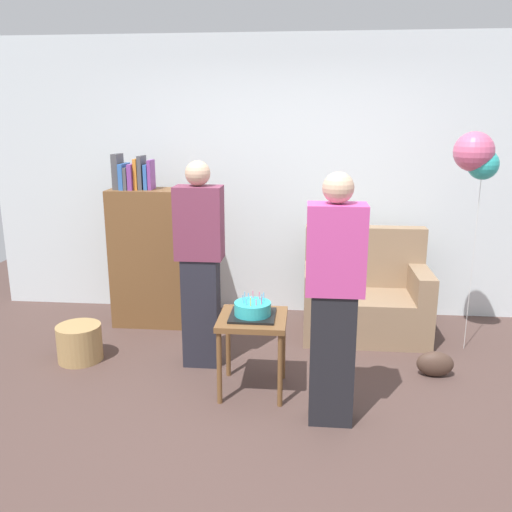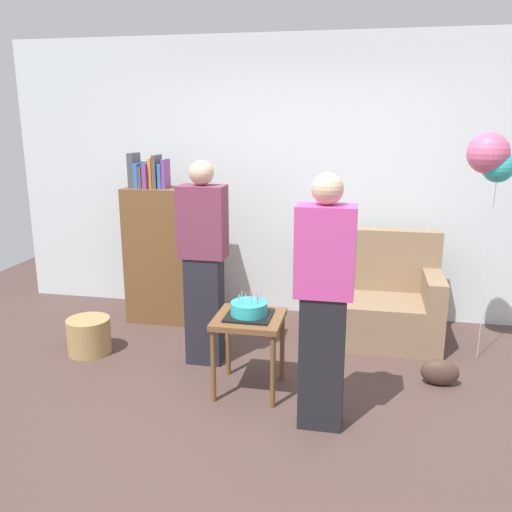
{
  "view_description": "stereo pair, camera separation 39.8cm",
  "coord_description": "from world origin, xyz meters",
  "px_view_note": "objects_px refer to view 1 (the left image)",
  "views": [
    {
      "loc": [
        0.19,
        -3.31,
        1.94
      ],
      "look_at": [
        -0.18,
        0.53,
        0.95
      ],
      "focal_mm": 38.04,
      "sensor_mm": 36.0,
      "label": 1
    },
    {
      "loc": [
        0.58,
        -3.25,
        1.94
      ],
      "look_at": [
        -0.18,
        0.53,
        0.95
      ],
      "focal_mm": 38.04,
      "sensor_mm": 36.0,
      "label": 2
    }
  ],
  "objects_px": {
    "couch": "(365,298)",
    "side_table": "(253,328)",
    "wicker_basket": "(80,343)",
    "handbag": "(435,364)",
    "balloon_bunch": "(477,156)",
    "person_blowing_candles": "(200,264)",
    "birthday_cake": "(253,310)",
    "bookshelf": "(155,255)",
    "person_holding_cake": "(334,300)"
  },
  "relations": [
    {
      "from": "couch",
      "to": "side_table",
      "type": "bearing_deg",
      "value": -127.72
    },
    {
      "from": "wicker_basket",
      "to": "handbag",
      "type": "relative_size",
      "value": 1.29
    },
    {
      "from": "balloon_bunch",
      "to": "person_blowing_candles",
      "type": "bearing_deg",
      "value": -167.64
    },
    {
      "from": "side_table",
      "to": "birthday_cake",
      "type": "distance_m",
      "value": 0.14
    },
    {
      "from": "birthday_cake",
      "to": "person_blowing_candles",
      "type": "relative_size",
      "value": 0.2
    },
    {
      "from": "bookshelf",
      "to": "person_blowing_candles",
      "type": "height_order",
      "value": "person_blowing_candles"
    },
    {
      "from": "side_table",
      "to": "person_blowing_candles",
      "type": "xyz_separation_m",
      "value": [
        -0.45,
        0.41,
        0.35
      ]
    },
    {
      "from": "birthday_cake",
      "to": "person_blowing_candles",
      "type": "distance_m",
      "value": 0.64
    },
    {
      "from": "person_blowing_candles",
      "to": "person_holding_cake",
      "type": "height_order",
      "value": "same"
    },
    {
      "from": "couch",
      "to": "person_blowing_candles",
      "type": "bearing_deg",
      "value": -150.53
    },
    {
      "from": "couch",
      "to": "side_table",
      "type": "xyz_separation_m",
      "value": [
        -0.91,
        -1.17,
        0.15
      ]
    },
    {
      "from": "birthday_cake",
      "to": "wicker_basket",
      "type": "height_order",
      "value": "birthday_cake"
    },
    {
      "from": "couch",
      "to": "balloon_bunch",
      "type": "bearing_deg",
      "value": -21.18
    },
    {
      "from": "person_holding_cake",
      "to": "wicker_basket",
      "type": "height_order",
      "value": "person_holding_cake"
    },
    {
      "from": "birthday_cake",
      "to": "wicker_basket",
      "type": "relative_size",
      "value": 0.89
    },
    {
      "from": "person_blowing_candles",
      "to": "balloon_bunch",
      "type": "distance_m",
      "value": 2.33
    },
    {
      "from": "couch",
      "to": "person_blowing_candles",
      "type": "relative_size",
      "value": 0.67
    },
    {
      "from": "side_table",
      "to": "person_holding_cake",
      "type": "bearing_deg",
      "value": -32.77
    },
    {
      "from": "couch",
      "to": "wicker_basket",
      "type": "relative_size",
      "value": 3.06
    },
    {
      "from": "bookshelf",
      "to": "wicker_basket",
      "type": "relative_size",
      "value": 4.5
    },
    {
      "from": "couch",
      "to": "bookshelf",
      "type": "relative_size",
      "value": 0.68
    },
    {
      "from": "couch",
      "to": "person_holding_cake",
      "type": "distance_m",
      "value": 1.64
    },
    {
      "from": "handbag",
      "to": "balloon_bunch",
      "type": "bearing_deg",
      "value": 59.34
    },
    {
      "from": "couch",
      "to": "balloon_bunch",
      "type": "relative_size",
      "value": 0.6
    },
    {
      "from": "bookshelf",
      "to": "balloon_bunch",
      "type": "bearing_deg",
      "value": -7.65
    },
    {
      "from": "person_blowing_candles",
      "to": "balloon_bunch",
      "type": "xyz_separation_m",
      "value": [
        2.14,
        0.47,
        0.81
      ]
    },
    {
      "from": "person_blowing_candles",
      "to": "couch",
      "type": "bearing_deg",
      "value": 47.98
    },
    {
      "from": "wicker_basket",
      "to": "balloon_bunch",
      "type": "height_order",
      "value": "balloon_bunch"
    },
    {
      "from": "birthday_cake",
      "to": "balloon_bunch",
      "type": "distance_m",
      "value": 2.16
    },
    {
      "from": "birthday_cake",
      "to": "person_holding_cake",
      "type": "distance_m",
      "value": 0.68
    },
    {
      "from": "couch",
      "to": "person_holding_cake",
      "type": "bearing_deg",
      "value": -103.31
    },
    {
      "from": "person_holding_cake",
      "to": "balloon_bunch",
      "type": "relative_size",
      "value": 0.89
    },
    {
      "from": "couch",
      "to": "person_blowing_candles",
      "type": "distance_m",
      "value": 1.64
    },
    {
      "from": "side_table",
      "to": "person_holding_cake",
      "type": "height_order",
      "value": "person_holding_cake"
    },
    {
      "from": "handbag",
      "to": "couch",
      "type": "bearing_deg",
      "value": 119.6
    },
    {
      "from": "person_blowing_candles",
      "to": "balloon_bunch",
      "type": "relative_size",
      "value": 0.89
    },
    {
      "from": "side_table",
      "to": "bookshelf",
      "type": "bearing_deg",
      "value": 130.39
    },
    {
      "from": "person_blowing_candles",
      "to": "handbag",
      "type": "xyz_separation_m",
      "value": [
        1.83,
        -0.05,
        -0.73
      ]
    },
    {
      "from": "birthday_cake",
      "to": "handbag",
      "type": "xyz_separation_m",
      "value": [
        1.38,
        0.35,
        -0.52
      ]
    },
    {
      "from": "couch",
      "to": "person_blowing_candles",
      "type": "height_order",
      "value": "person_blowing_candles"
    },
    {
      "from": "side_table",
      "to": "wicker_basket",
      "type": "relative_size",
      "value": 1.59
    },
    {
      "from": "wicker_basket",
      "to": "couch",
      "type": "bearing_deg",
      "value": 18.79
    },
    {
      "from": "couch",
      "to": "wicker_basket",
      "type": "bearing_deg",
      "value": -161.21
    },
    {
      "from": "side_table",
      "to": "handbag",
      "type": "distance_m",
      "value": 1.47
    },
    {
      "from": "couch",
      "to": "wicker_basket",
      "type": "xyz_separation_m",
      "value": [
        -2.37,
        -0.81,
        -0.19
      ]
    },
    {
      "from": "bookshelf",
      "to": "balloon_bunch",
      "type": "xyz_separation_m",
      "value": [
        2.74,
        -0.37,
        0.96
      ]
    },
    {
      "from": "side_table",
      "to": "handbag",
      "type": "bearing_deg",
      "value": 14.39
    },
    {
      "from": "handbag",
      "to": "birthday_cake",
      "type": "bearing_deg",
      "value": -165.61
    },
    {
      "from": "side_table",
      "to": "person_holding_cake",
      "type": "distance_m",
      "value": 0.74
    },
    {
      "from": "couch",
      "to": "handbag",
      "type": "distance_m",
      "value": 0.98
    }
  ]
}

